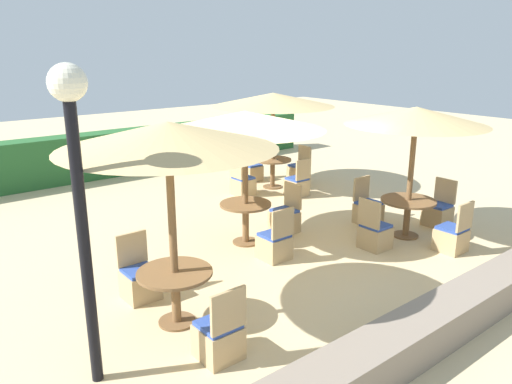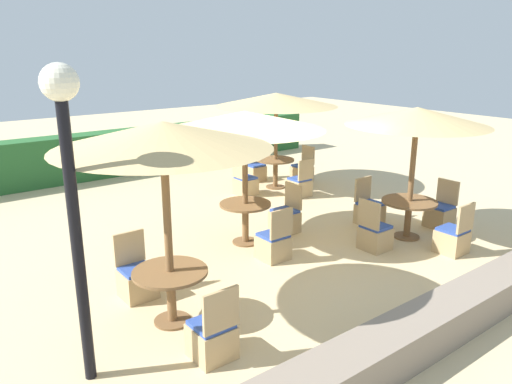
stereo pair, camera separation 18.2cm
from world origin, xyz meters
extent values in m
plane|color=#D1BA8C|center=(0.00, 0.00, 0.00)|extent=(40.00, 40.00, 0.00)
cube|color=#28602D|center=(0.00, 6.89, 0.61)|extent=(13.00, 0.70, 1.22)
cube|color=gray|center=(0.00, -3.43, 0.24)|extent=(10.00, 0.56, 0.48)
cylinder|color=black|center=(-3.93, -1.55, 1.50)|extent=(0.12, 0.12, 3.00)
sphere|color=silver|center=(-3.93, -1.55, 3.14)|extent=(0.36, 0.36, 0.36)
cylinder|color=brown|center=(2.27, -1.10, 1.18)|extent=(0.10, 0.10, 2.36)
cone|color=tan|center=(2.27, -1.10, 2.28)|extent=(2.53, 2.53, 0.32)
cylinder|color=brown|center=(2.27, -1.10, 0.01)|extent=(0.48, 0.48, 0.03)
cylinder|color=brown|center=(2.27, -1.10, 0.34)|extent=(0.12, 0.12, 0.68)
cylinder|color=brown|center=(2.27, -1.10, 0.70)|extent=(1.01, 1.01, 0.04)
cube|color=tan|center=(1.35, -1.10, 0.20)|extent=(0.46, 0.46, 0.40)
cube|color=#2D4CA8|center=(1.35, -1.10, 0.43)|extent=(0.42, 0.42, 0.05)
cube|color=tan|center=(1.14, -1.10, 0.69)|extent=(0.04, 0.46, 0.48)
cube|color=tan|center=(2.27, -2.01, 0.20)|extent=(0.46, 0.46, 0.40)
cube|color=#2D4CA8|center=(2.27, -2.01, 0.43)|extent=(0.42, 0.42, 0.05)
cube|color=tan|center=(2.27, -2.22, 0.69)|extent=(0.46, 0.04, 0.48)
cube|color=tan|center=(2.30, -0.18, 0.20)|extent=(0.46, 0.46, 0.40)
cube|color=#2D4CA8|center=(2.30, -0.18, 0.43)|extent=(0.42, 0.42, 0.05)
cube|color=tan|center=(2.30, 0.03, 0.69)|extent=(0.46, 0.04, 0.48)
cube|color=tan|center=(3.26, -1.14, 0.20)|extent=(0.46, 0.46, 0.40)
cube|color=#2D4CA8|center=(3.26, -1.14, 0.43)|extent=(0.42, 0.42, 0.05)
cube|color=tan|center=(3.47, -1.14, 0.69)|extent=(0.04, 0.46, 0.48)
cylinder|color=brown|center=(-2.68, -1.08, 1.27)|extent=(0.10, 0.10, 2.54)
cone|color=tan|center=(-2.68, -1.08, 2.46)|extent=(2.62, 2.62, 0.32)
cylinder|color=brown|center=(-2.68, -1.08, 0.01)|extent=(0.48, 0.48, 0.03)
cylinder|color=brown|center=(-2.68, -1.08, 0.34)|extent=(0.12, 0.12, 0.69)
cylinder|color=brown|center=(-2.68, -1.08, 0.71)|extent=(0.96, 0.96, 0.04)
cube|color=tan|center=(-2.68, -2.04, 0.20)|extent=(0.46, 0.46, 0.40)
cube|color=#2D4CA8|center=(-2.68, -2.04, 0.43)|extent=(0.42, 0.42, 0.05)
cube|color=tan|center=(-2.68, -2.25, 0.69)|extent=(0.46, 0.04, 0.48)
cube|color=tan|center=(-2.74, -0.18, 0.20)|extent=(0.46, 0.46, 0.40)
cube|color=#2D4CA8|center=(-2.74, -0.18, 0.43)|extent=(0.42, 0.42, 0.05)
cube|color=tan|center=(-2.74, 0.03, 0.69)|extent=(0.46, 0.04, 0.48)
cylinder|color=brown|center=(2.54, 3.08, 1.15)|extent=(0.10, 0.10, 2.30)
cone|color=tan|center=(2.54, 3.08, 2.22)|extent=(3.00, 3.00, 0.32)
cylinder|color=brown|center=(2.54, 3.08, 0.01)|extent=(0.48, 0.48, 0.03)
cylinder|color=brown|center=(2.54, 3.08, 0.35)|extent=(0.12, 0.12, 0.70)
cylinder|color=brown|center=(2.54, 3.08, 0.72)|extent=(0.94, 0.94, 0.04)
cube|color=tan|center=(2.50, 2.14, 0.20)|extent=(0.46, 0.46, 0.40)
cube|color=#2D4CA8|center=(2.50, 2.14, 0.43)|extent=(0.42, 0.42, 0.05)
cube|color=tan|center=(2.50, 1.93, 0.69)|extent=(0.46, 0.04, 0.48)
cube|color=tan|center=(2.55, 3.95, 0.20)|extent=(0.46, 0.46, 0.40)
cube|color=#2D4CA8|center=(2.55, 3.95, 0.43)|extent=(0.42, 0.42, 0.05)
cube|color=tan|center=(2.55, 4.16, 0.69)|extent=(0.46, 0.04, 0.48)
cube|color=tan|center=(1.56, 3.02, 0.20)|extent=(0.46, 0.46, 0.40)
cube|color=#2D4CA8|center=(1.56, 3.02, 0.43)|extent=(0.42, 0.42, 0.05)
cube|color=tan|center=(1.35, 3.02, 0.69)|extent=(0.04, 0.46, 0.48)
cube|color=tan|center=(3.49, 3.12, 0.20)|extent=(0.46, 0.46, 0.40)
cube|color=#2D4CA8|center=(3.49, 3.12, 0.43)|extent=(0.42, 0.42, 0.05)
cube|color=tan|center=(3.70, 3.12, 0.69)|extent=(0.04, 0.46, 0.48)
cylinder|color=brown|center=(-0.29, 0.54, 1.16)|extent=(0.10, 0.10, 2.33)
cone|color=tan|center=(-0.29, 0.54, 2.25)|extent=(2.80, 2.80, 0.32)
cylinder|color=brown|center=(-0.29, 0.54, 0.01)|extent=(0.48, 0.48, 0.03)
cylinder|color=brown|center=(-0.29, 0.54, 0.36)|extent=(0.12, 0.12, 0.72)
cylinder|color=brown|center=(-0.29, 0.54, 0.74)|extent=(0.93, 0.93, 0.04)
cube|color=tan|center=(-0.35, -0.32, 0.20)|extent=(0.46, 0.46, 0.40)
cube|color=#2D4CA8|center=(-0.35, -0.32, 0.43)|extent=(0.42, 0.42, 0.05)
cube|color=tan|center=(-0.35, -0.53, 0.69)|extent=(0.46, 0.04, 0.48)
cube|color=tan|center=(0.65, 0.53, 0.20)|extent=(0.46, 0.46, 0.40)
cube|color=#2D4CA8|center=(0.65, 0.53, 0.43)|extent=(0.42, 0.42, 0.05)
cube|color=tan|center=(0.86, 0.53, 0.69)|extent=(0.04, 0.46, 0.48)
camera|label=1|loc=(-5.49, -6.21, 3.45)|focal=35.00mm
camera|label=2|loc=(-5.35, -6.33, 3.45)|focal=35.00mm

